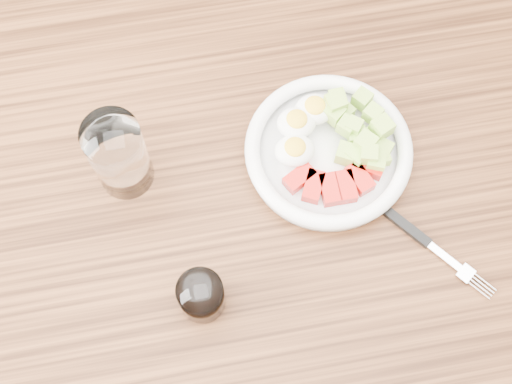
% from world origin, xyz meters
% --- Properties ---
extents(ground, '(4.00, 4.00, 0.00)m').
position_xyz_m(ground, '(0.00, 0.00, 0.00)').
color(ground, brown).
rests_on(ground, ground).
extents(dining_table, '(1.50, 0.90, 0.77)m').
position_xyz_m(dining_table, '(0.00, 0.00, 0.67)').
color(dining_table, brown).
rests_on(dining_table, ground).
extents(bowl, '(0.24, 0.24, 0.06)m').
position_xyz_m(bowl, '(0.10, 0.06, 0.79)').
color(bowl, white).
rests_on(bowl, dining_table).
extents(fork, '(0.14, 0.17, 0.01)m').
position_xyz_m(fork, '(0.20, -0.08, 0.77)').
color(fork, black).
rests_on(fork, dining_table).
extents(water_glass, '(0.08, 0.08, 0.14)m').
position_xyz_m(water_glass, '(-0.18, 0.08, 0.84)').
color(water_glass, white).
rests_on(water_glass, dining_table).
extents(coffee_glass, '(0.06, 0.06, 0.07)m').
position_xyz_m(coffee_glass, '(-0.10, -0.12, 0.80)').
color(coffee_glass, white).
rests_on(coffee_glass, dining_table).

